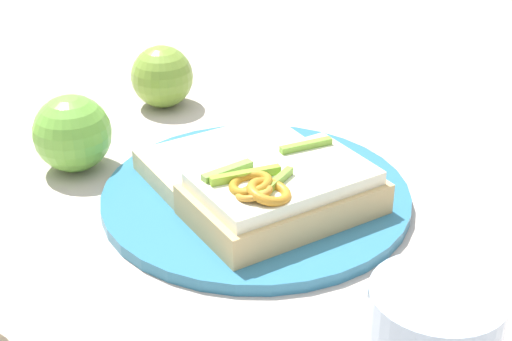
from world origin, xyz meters
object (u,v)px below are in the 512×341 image
sandwich (283,193)px  apple_2 (162,77)px  bread_slice_side (231,162)px  apple_1 (72,133)px  plate (256,196)px

sandwich → apple_2: 0.27m
bread_slice_side → apple_2: (0.14, 0.13, 0.01)m
sandwich → bread_slice_side: sandwich is taller
bread_slice_side → apple_1: 0.15m
apple_1 → bread_slice_side: bearing=-81.8°
apple_1 → apple_2: 0.16m
bread_slice_side → plate: bearing=90.9°
bread_slice_side → apple_1: (-0.02, 0.15, 0.02)m
apple_1 → apple_2: size_ratio=1.06×
apple_1 → apple_2: (0.16, -0.02, -0.00)m
sandwich → apple_2: (0.19, 0.19, 0.00)m
plate → apple_2: 0.23m
apple_1 → plate: bearing=-92.0°
plate → sandwich: 0.05m
plate → bread_slice_side: size_ratio=1.79×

